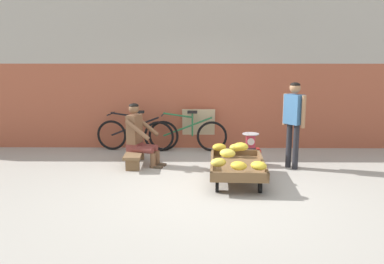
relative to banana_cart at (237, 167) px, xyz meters
The scene contains 12 objects.
ground_plane 0.71m from the banana_cart, 134.03° to the right, with size 80.00×80.00×0.00m, color #A39E93.
back_wall 2.97m from the banana_cart, 100.36° to the left, with size 16.00×0.30×3.38m.
banana_cart is the anchor object (origin of this frame).
banana_pile 0.25m from the banana_cart, 125.37° to the right, with size 0.87×1.43×0.26m.
low_bench 2.04m from the banana_cart, 150.67° to the left, with size 0.33×1.11×0.27m.
vendor_seated 1.98m from the banana_cart, 150.17° to the left, with size 0.73×0.60×1.14m.
plastic_crate 1.06m from the banana_cart, 71.36° to the left, with size 0.36×0.28×0.30m.
weighing_scale 1.07m from the banana_cart, 71.34° to the left, with size 0.30×0.30×0.29m.
bicycle_near_left 2.89m from the banana_cart, 132.54° to the left, with size 1.66×0.48×0.86m.
bicycle_far_left 2.27m from the banana_cart, 111.84° to the left, with size 1.66×0.48×0.86m.
sign_board 2.45m from the banana_cart, 104.38° to the left, with size 0.70×0.27×0.87m.
customer_adult 1.51m from the banana_cart, 37.62° to the left, with size 0.35×0.42×1.53m.
Camera 1 is at (-0.17, -5.70, 1.98)m, focal length 37.62 mm.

